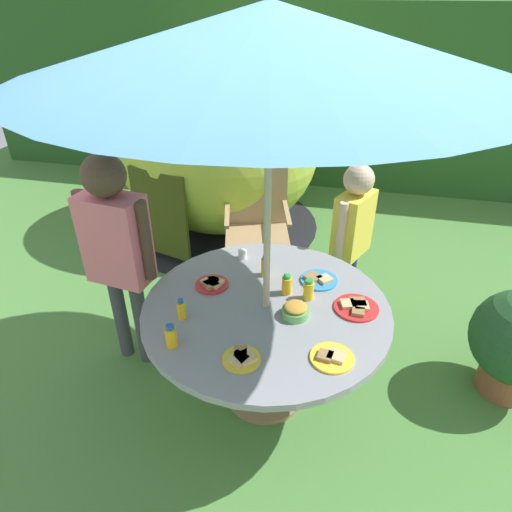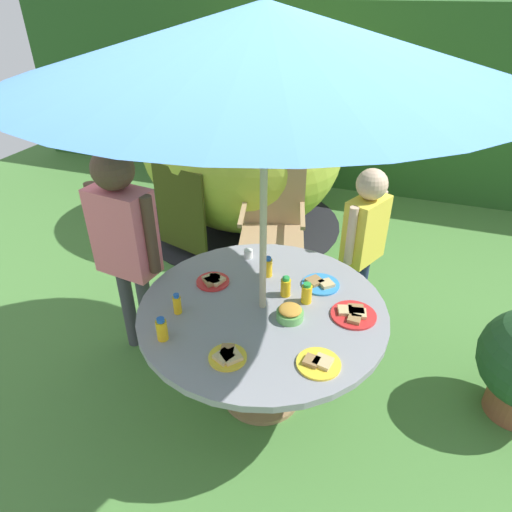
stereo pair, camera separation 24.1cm
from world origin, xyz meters
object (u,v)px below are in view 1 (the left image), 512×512
at_px(garden_table, 266,321).
at_px(snack_bowl, 296,310).
at_px(plate_back_edge, 212,283).
at_px(cup_near, 243,254).
at_px(dome_tent, 214,143).
at_px(plate_near_right, 319,279).
at_px(juice_bottle_center_back, 266,266).
at_px(juice_bottle_mid_left, 287,285).
at_px(plate_far_right, 356,307).
at_px(plate_mid_right, 242,358).
at_px(child_in_pink_shirt, 116,240).
at_px(wooden_chair, 257,217).
at_px(juice_bottle_far_left, 181,310).
at_px(plate_center_front, 332,357).
at_px(juice_bottle_front_edge, 309,290).
at_px(child_in_yellow_shirt, 353,225).
at_px(juice_bottle_near_left, 171,336).
at_px(patio_umbrella, 270,40).

relative_size(garden_table, snack_bowl, 9.43).
distance_m(snack_bowl, plate_back_edge, 0.55).
relative_size(garden_table, cup_near, 24.18).
relative_size(dome_tent, cup_near, 46.15).
height_order(plate_near_right, juice_bottle_center_back, juice_bottle_center_back).
distance_m(dome_tent, juice_bottle_mid_left, 2.27).
bearing_deg(plate_far_right, plate_mid_right, -134.95).
bearing_deg(cup_near, child_in_pink_shirt, -154.54).
bearing_deg(wooden_chair, juice_bottle_far_left, -107.32).
bearing_deg(snack_bowl, plate_center_front, -52.12).
bearing_deg(wooden_chair, juice_bottle_mid_left, -84.35).
relative_size(dome_tent, juice_bottle_far_left, 21.48).
xyz_separation_m(juice_bottle_front_edge, cup_near, (-0.47, 0.33, -0.03)).
relative_size(garden_table, plate_center_front, 6.51).
distance_m(child_in_yellow_shirt, cup_near, 0.83).
bearing_deg(child_in_yellow_shirt, plate_near_right, 9.61).
height_order(child_in_yellow_shirt, juice_bottle_front_edge, child_in_yellow_shirt).
relative_size(wooden_chair, plate_mid_right, 5.59).
xyz_separation_m(plate_back_edge, juice_bottle_near_left, (-0.04, -0.53, 0.05)).
height_order(child_in_pink_shirt, plate_mid_right, child_in_pink_shirt).
bearing_deg(plate_far_right, patio_umbrella, -170.25).
height_order(plate_center_front, cup_near, cup_near).
xyz_separation_m(juice_bottle_mid_left, juice_bottle_front_edge, (0.13, -0.02, 0.00)).
bearing_deg(snack_bowl, dome_tent, 117.32).
relative_size(juice_bottle_near_left, juice_bottle_front_edge, 1.04).
bearing_deg(plate_center_front, plate_back_edge, 148.81).
bearing_deg(snack_bowl, child_in_pink_shirt, 170.95).
bearing_deg(cup_near, plate_back_edge, -106.88).
distance_m(plate_center_front, juice_bottle_far_left, 0.81).
xyz_separation_m(plate_center_front, cup_near, (-0.64, 0.78, 0.02)).
distance_m(child_in_yellow_shirt, plate_mid_right, 1.43).
distance_m(plate_mid_right, juice_bottle_near_left, 0.36).
height_order(child_in_yellow_shirt, plate_near_right, child_in_yellow_shirt).
bearing_deg(child_in_yellow_shirt, juice_bottle_near_left, -6.53).
xyz_separation_m(plate_near_right, juice_bottle_far_left, (-0.67, -0.50, 0.05)).
bearing_deg(child_in_yellow_shirt, child_in_pink_shirt, -34.77).
bearing_deg(child_in_yellow_shirt, cup_near, -30.12).
bearing_deg(child_in_yellow_shirt, patio_umbrella, 0.00).
relative_size(patio_umbrella, plate_center_front, 10.28).
distance_m(garden_table, juice_bottle_front_edge, 0.30).
xyz_separation_m(dome_tent, child_in_yellow_shirt, (1.39, -1.22, -0.10)).
xyz_separation_m(plate_far_right, juice_bottle_center_back, (-0.55, 0.21, 0.05)).
height_order(dome_tent, snack_bowl, dome_tent).
bearing_deg(garden_table, juice_bottle_center_back, 102.57).
relative_size(plate_mid_right, plate_back_edge, 0.94).
distance_m(garden_table, plate_center_front, 0.52).
distance_m(juice_bottle_near_left, juice_bottle_far_left, 0.21).
distance_m(wooden_chair, plate_near_right, 1.19).
distance_m(plate_far_right, cup_near, 0.82).
distance_m(patio_umbrella, cup_near, 1.40).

